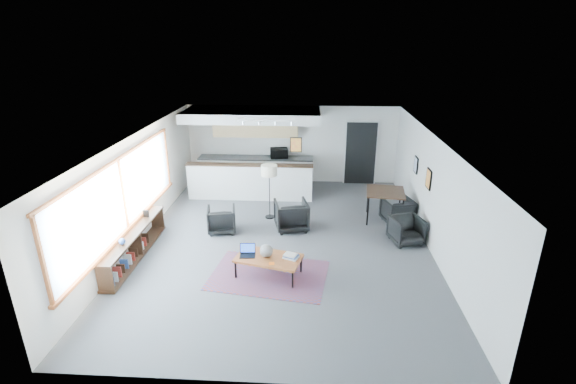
# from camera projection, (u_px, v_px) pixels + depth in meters

# --- Properties ---
(room) EXTENTS (7.02, 9.02, 2.62)m
(room) POSITION_uv_depth(u_px,v_px,m) (283.00, 192.00, 9.85)
(room) COLOR #4A4A4D
(room) RESTS_ON ground
(window) EXTENTS (0.10, 5.95, 1.66)m
(window) POSITION_uv_depth(u_px,v_px,m) (123.00, 196.00, 9.15)
(window) COLOR #8CBFFF
(window) RESTS_ON room
(console) EXTENTS (0.35, 3.00, 0.80)m
(console) POSITION_uv_depth(u_px,v_px,m) (134.00, 245.00, 9.40)
(console) COLOR #311D11
(console) RESTS_ON floor
(kitchenette) EXTENTS (4.20, 1.96, 2.60)m
(kitchenette) POSITION_uv_depth(u_px,v_px,m) (254.00, 148.00, 13.35)
(kitchenette) COLOR white
(kitchenette) RESTS_ON floor
(doorway) EXTENTS (1.10, 0.12, 2.15)m
(doorway) POSITION_uv_depth(u_px,v_px,m) (360.00, 153.00, 13.93)
(doorway) COLOR black
(doorway) RESTS_ON room
(track_light) EXTENTS (1.60, 0.07, 0.15)m
(track_light) POSITION_uv_depth(u_px,v_px,m) (267.00, 121.00, 11.50)
(track_light) COLOR silver
(track_light) RESTS_ON room
(wall_art_lower) EXTENTS (0.03, 0.38, 0.48)m
(wall_art_lower) POSITION_uv_depth(u_px,v_px,m) (429.00, 179.00, 9.95)
(wall_art_lower) COLOR black
(wall_art_lower) RESTS_ON room
(wall_art_upper) EXTENTS (0.03, 0.34, 0.44)m
(wall_art_upper) POSITION_uv_depth(u_px,v_px,m) (416.00, 165.00, 11.18)
(wall_art_upper) COLOR black
(wall_art_upper) RESTS_ON room
(kilim_rug) EXTENTS (2.62, 1.97, 0.01)m
(kilim_rug) POSITION_uv_depth(u_px,v_px,m) (269.00, 275.00, 8.83)
(kilim_rug) COLOR #512D40
(kilim_rug) RESTS_ON floor
(coffee_table) EXTENTS (1.48, 1.03, 0.44)m
(coffee_table) POSITION_uv_depth(u_px,v_px,m) (269.00, 259.00, 8.69)
(coffee_table) COLOR brown
(coffee_table) RESTS_ON floor
(laptop) EXTENTS (0.34, 0.29, 0.23)m
(laptop) POSITION_uv_depth(u_px,v_px,m) (248.00, 252.00, 8.76)
(laptop) COLOR black
(laptop) RESTS_ON coffee_table
(ceramic_pot) EXTENTS (0.27, 0.27, 0.27)m
(ceramic_pot) POSITION_uv_depth(u_px,v_px,m) (266.00, 251.00, 8.65)
(ceramic_pot) COLOR gray
(ceramic_pot) RESTS_ON coffee_table
(book_stack) EXTENTS (0.36, 0.33, 0.09)m
(book_stack) POSITION_uv_depth(u_px,v_px,m) (291.00, 256.00, 8.64)
(book_stack) COLOR silver
(book_stack) RESTS_ON coffee_table
(coaster) EXTENTS (0.12, 0.12, 0.01)m
(coaster) POSITION_uv_depth(u_px,v_px,m) (272.00, 263.00, 8.43)
(coaster) COLOR #E5590C
(coaster) RESTS_ON coffee_table
(armchair_left) EXTENTS (0.81, 0.77, 0.72)m
(armchair_left) POSITION_uv_depth(u_px,v_px,m) (222.00, 218.00, 10.70)
(armchair_left) COLOR black
(armchair_left) RESTS_ON floor
(armchair_right) EXTENTS (0.97, 0.93, 0.84)m
(armchair_right) POSITION_uv_depth(u_px,v_px,m) (291.00, 214.00, 10.81)
(armchair_right) COLOR black
(armchair_right) RESTS_ON floor
(floor_lamp) EXTENTS (0.51, 0.51, 1.52)m
(floor_lamp) POSITION_uv_depth(u_px,v_px,m) (269.00, 172.00, 11.16)
(floor_lamp) COLOR black
(floor_lamp) RESTS_ON floor
(dining_table) EXTENTS (1.11, 1.11, 0.84)m
(dining_table) POSITION_uv_depth(u_px,v_px,m) (385.00, 194.00, 11.22)
(dining_table) COLOR #311D11
(dining_table) RESTS_ON floor
(dining_chair_near) EXTENTS (0.74, 0.72, 0.62)m
(dining_chair_near) POSITION_uv_depth(u_px,v_px,m) (406.00, 231.00, 10.12)
(dining_chair_near) COLOR black
(dining_chair_near) RESTS_ON floor
(dining_chair_far) EXTENTS (0.76, 0.74, 0.65)m
(dining_chair_far) POSITION_uv_depth(u_px,v_px,m) (397.00, 212.00, 11.19)
(dining_chair_far) COLOR black
(dining_chair_far) RESTS_ON floor
(microwave) EXTENTS (0.62, 0.40, 0.39)m
(microwave) POSITION_uv_depth(u_px,v_px,m) (279.00, 152.00, 13.81)
(microwave) COLOR black
(microwave) RESTS_ON kitchenette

